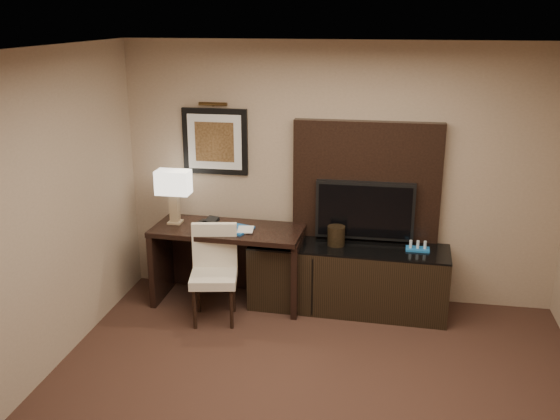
% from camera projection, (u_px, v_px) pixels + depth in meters
% --- Properties ---
extents(ceiling, '(4.50, 5.00, 0.01)m').
position_uv_depth(ceiling, '(306.00, 56.00, 3.70)').
color(ceiling, silver).
rests_on(ceiling, wall_back).
extents(wall_back, '(4.50, 0.01, 2.70)m').
position_uv_depth(wall_back, '(338.00, 174.00, 6.46)').
color(wall_back, tan).
rests_on(wall_back, floor).
extents(desk, '(1.57, 0.72, 0.83)m').
position_uv_depth(desk, '(229.00, 265.00, 6.55)').
color(desk, black).
rests_on(desk, floor).
extents(credenza, '(2.03, 0.63, 0.69)m').
position_uv_depth(credenza, '(348.00, 278.00, 6.41)').
color(credenza, black).
rests_on(credenza, floor).
extents(tv_wall_panel, '(1.50, 0.12, 1.30)m').
position_uv_depth(tv_wall_panel, '(366.00, 184.00, 6.38)').
color(tv_wall_panel, black).
rests_on(tv_wall_panel, wall_back).
extents(tv, '(1.00, 0.08, 0.60)m').
position_uv_depth(tv, '(365.00, 210.00, 6.36)').
color(tv, black).
rests_on(tv, tv_wall_panel).
extents(artwork, '(0.70, 0.04, 0.70)m').
position_uv_depth(artwork, '(215.00, 142.00, 6.57)').
color(artwork, black).
rests_on(artwork, wall_back).
extents(picture_light, '(0.04, 0.04, 0.30)m').
position_uv_depth(picture_light, '(213.00, 104.00, 6.41)').
color(picture_light, '#412D15').
rests_on(picture_light, wall_back).
extents(desk_chair, '(0.54, 0.59, 0.93)m').
position_uv_depth(desk_chair, '(214.00, 277.00, 6.13)').
color(desk_chair, beige).
rests_on(desk_chair, floor).
extents(table_lamp, '(0.41, 0.27, 0.63)m').
position_uv_depth(table_lamp, '(174.00, 194.00, 6.48)').
color(table_lamp, tan).
rests_on(table_lamp, desk).
extents(desk_phone, '(0.23, 0.22, 0.10)m').
position_uv_depth(desk_phone, '(209.00, 224.00, 6.41)').
color(desk_phone, black).
rests_on(desk_phone, desk).
extents(blue_folder, '(0.30, 0.35, 0.02)m').
position_uv_depth(blue_folder, '(239.00, 230.00, 6.35)').
color(blue_folder, '#175299').
rests_on(blue_folder, desk).
extents(book, '(0.16, 0.04, 0.22)m').
position_uv_depth(book, '(237.00, 221.00, 6.31)').
color(book, tan).
rests_on(book, desk).
extents(ice_bucket, '(0.21, 0.21, 0.20)m').
position_uv_depth(ice_bucket, '(336.00, 236.00, 6.31)').
color(ice_bucket, black).
rests_on(ice_bucket, credenza).
extents(minibar_tray, '(0.24, 0.15, 0.08)m').
position_uv_depth(minibar_tray, '(418.00, 246.00, 6.19)').
color(minibar_tray, '#1A62AA').
rests_on(minibar_tray, credenza).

